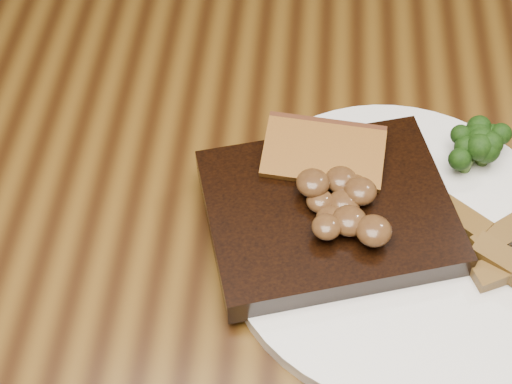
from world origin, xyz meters
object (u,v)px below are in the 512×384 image
potato_wedges (496,243)px  steak (328,213)px  dining_table (263,252)px  plate (396,242)px  garlic_bread (321,172)px

potato_wedges → steak: bearing=172.9°
dining_table → steak: bearing=-28.4°
plate → steak: (-0.06, 0.01, 0.02)m
steak → dining_table: bearing=134.9°
plate → steak: 0.06m
steak → garlic_bread: (-0.01, 0.04, -0.00)m
steak → garlic_bread: steak is taller
dining_table → garlic_bread: (0.05, 0.01, 0.12)m
dining_table → potato_wedges: bearing=-13.7°
plate → steak: bearing=169.8°
plate → dining_table: bearing=160.5°
dining_table → plate: plate is taller
potato_wedges → plate: bearing=175.4°
steak → garlic_bread: size_ratio=1.96×
potato_wedges → garlic_bread: bearing=156.7°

